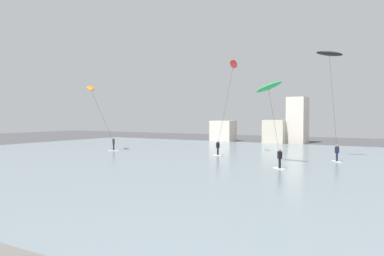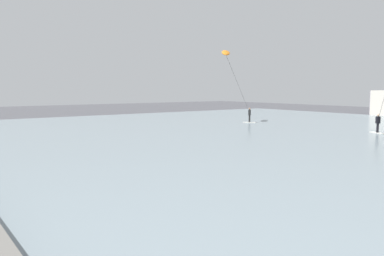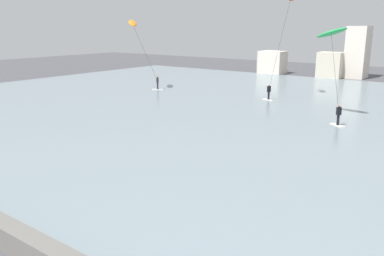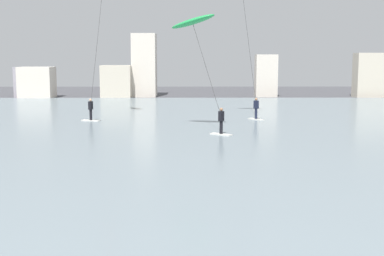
# 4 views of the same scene
# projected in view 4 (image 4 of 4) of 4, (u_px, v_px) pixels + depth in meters

# --- Properties ---
(water_bay) EXTENTS (84.00, 52.00, 0.10)m
(water_bay) POSITION_uv_depth(u_px,v_px,m) (188.00, 130.00, 33.65)
(water_bay) COLOR gray
(water_bay) RESTS_ON ground
(far_shore_buildings) EXTENTS (44.32, 5.59, 7.54)m
(far_shore_buildings) POSITION_uv_depth(u_px,v_px,m) (161.00, 75.00, 61.38)
(far_shore_buildings) COLOR gray
(far_shore_buildings) RESTS_ON ground
(kitesurfer_green) EXTENTS (3.96, 3.70, 7.45)m
(kitesurfer_green) POSITION_uv_depth(u_px,v_px,m) (196.00, 32.00, 32.18)
(kitesurfer_green) COLOR silver
(kitesurfer_green) RESTS_ON water_bay
(kitesurfer_red) EXTENTS (2.35, 4.30, 10.77)m
(kitesurfer_red) POSITION_uv_depth(u_px,v_px,m) (101.00, 0.00, 38.89)
(kitesurfer_red) COLOR silver
(kitesurfer_red) RESTS_ON water_bay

